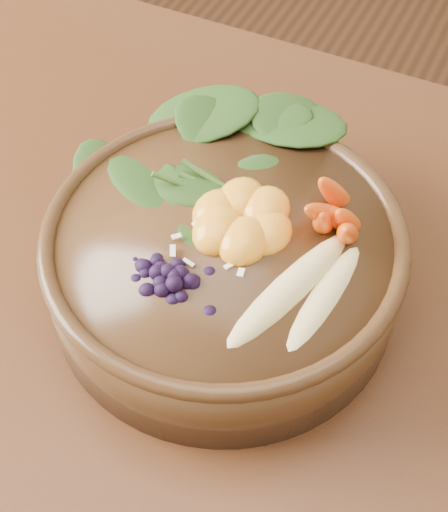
{
  "coord_description": "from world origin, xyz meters",
  "views": [
    {
      "loc": [
        0.2,
        -0.19,
        1.21
      ],
      "look_at": [
        0.05,
        0.11,
        0.8
      ],
      "focal_mm": 50.0,
      "sensor_mm": 36.0,
      "label": 1
    }
  ],
  "objects_px": {
    "banana_halves": "(309,281)",
    "blueberry_pile": "(168,262)",
    "dining_table": "(112,435)",
    "mandarin_cluster": "(242,209)",
    "kale_heap": "(238,148)",
    "carrot_cluster": "(346,181)",
    "stoneware_bowl": "(224,264)"
  },
  "relations": [
    {
      "from": "kale_heap",
      "to": "carrot_cluster",
      "type": "relative_size",
      "value": 2.38
    },
    {
      "from": "carrot_cluster",
      "to": "dining_table",
      "type": "bearing_deg",
      "value": -106.32
    },
    {
      "from": "kale_heap",
      "to": "carrot_cluster",
      "type": "xyz_separation_m",
      "value": [
        0.09,
        -0.01,
        0.02
      ]
    },
    {
      "from": "kale_heap",
      "to": "dining_table",
      "type": "bearing_deg",
      "value": -99.34
    },
    {
      "from": "carrot_cluster",
      "to": "stoneware_bowl",
      "type": "bearing_deg",
      "value": -123.69
    },
    {
      "from": "dining_table",
      "to": "mandarin_cluster",
      "type": "relative_size",
      "value": 18.86
    },
    {
      "from": "kale_heap",
      "to": "carrot_cluster",
      "type": "distance_m",
      "value": 0.09
    },
    {
      "from": "dining_table",
      "to": "banana_halves",
      "type": "height_order",
      "value": "banana_halves"
    },
    {
      "from": "kale_heap",
      "to": "banana_halves",
      "type": "relative_size",
      "value": 1.22
    },
    {
      "from": "mandarin_cluster",
      "to": "stoneware_bowl",
      "type": "bearing_deg",
      "value": -116.05
    },
    {
      "from": "kale_heap",
      "to": "banana_halves",
      "type": "distance_m",
      "value": 0.13
    },
    {
      "from": "dining_table",
      "to": "banana_halves",
      "type": "relative_size",
      "value": 11.15
    },
    {
      "from": "dining_table",
      "to": "mandarin_cluster",
      "type": "bearing_deg",
      "value": 65.85
    },
    {
      "from": "stoneware_bowl",
      "to": "kale_heap",
      "type": "relative_size",
      "value": 1.53
    },
    {
      "from": "banana_halves",
      "to": "blueberry_pile",
      "type": "distance_m",
      "value": 0.09
    },
    {
      "from": "dining_table",
      "to": "kale_heap",
      "type": "relative_size",
      "value": 9.13
    },
    {
      "from": "dining_table",
      "to": "blueberry_pile",
      "type": "height_order",
      "value": "blueberry_pile"
    },
    {
      "from": "dining_table",
      "to": "stoneware_bowl",
      "type": "bearing_deg",
      "value": 66.1
    },
    {
      "from": "banana_halves",
      "to": "blueberry_pile",
      "type": "xyz_separation_m",
      "value": [
        -0.09,
        -0.03,
        0.01
      ]
    },
    {
      "from": "mandarin_cluster",
      "to": "blueberry_pile",
      "type": "relative_size",
      "value": 0.69
    },
    {
      "from": "carrot_cluster",
      "to": "blueberry_pile",
      "type": "relative_size",
      "value": 0.6
    },
    {
      "from": "banana_halves",
      "to": "mandarin_cluster",
      "type": "height_order",
      "value": "mandarin_cluster"
    },
    {
      "from": "stoneware_bowl",
      "to": "carrot_cluster",
      "type": "xyz_separation_m",
      "value": [
        0.07,
        0.05,
        0.07
      ]
    },
    {
      "from": "stoneware_bowl",
      "to": "banana_halves",
      "type": "relative_size",
      "value": 1.86
    },
    {
      "from": "carrot_cluster",
      "to": "banana_halves",
      "type": "relative_size",
      "value": 0.51
    },
    {
      "from": "blueberry_pile",
      "to": "kale_heap",
      "type": "bearing_deg",
      "value": 92.09
    },
    {
      "from": "dining_table",
      "to": "blueberry_pile",
      "type": "distance_m",
      "value": 0.2
    },
    {
      "from": "banana_halves",
      "to": "blueberry_pile",
      "type": "bearing_deg",
      "value": -141.51
    },
    {
      "from": "kale_heap",
      "to": "mandarin_cluster",
      "type": "xyz_separation_m",
      "value": [
        0.03,
        -0.05,
        -0.01
      ]
    },
    {
      "from": "mandarin_cluster",
      "to": "banana_halves",
      "type": "bearing_deg",
      "value": -29.46
    },
    {
      "from": "kale_heap",
      "to": "mandarin_cluster",
      "type": "bearing_deg",
      "value": -61.5
    },
    {
      "from": "banana_halves",
      "to": "mandarin_cluster",
      "type": "bearing_deg",
      "value": 170.25
    }
  ]
}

